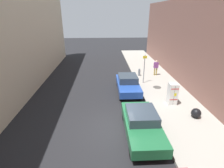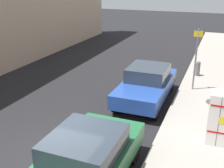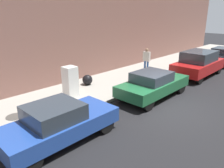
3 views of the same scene
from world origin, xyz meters
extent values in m
plane|color=black|center=(0.00, 0.00, 0.00)|extent=(80.00, 80.00, 0.00)
cube|color=white|center=(-4.33, -2.55, 0.95)|extent=(0.61, 0.62, 1.60)
cube|color=black|center=(-4.33, -2.24, 0.95)|extent=(0.01, 0.01, 1.52)
cube|color=yellow|center=(-4.41, -2.24, 1.03)|extent=(0.16, 0.01, 0.22)
cube|color=red|center=(-4.33, -2.24, 1.46)|extent=(0.55, 0.01, 0.05)
cube|color=red|center=(-4.33, -2.24, 0.63)|extent=(0.55, 0.01, 0.05)
cylinder|color=#47443F|center=(-4.18, -5.58, 0.16)|extent=(0.70, 0.70, 0.02)
cylinder|color=slate|center=(-3.16, -6.76, 1.49)|extent=(0.07, 0.07, 2.68)
cube|color=yellow|center=(-3.16, -6.74, 2.63)|extent=(0.36, 0.02, 0.24)
cylinder|color=slate|center=(-3.16, -8.77, 0.48)|extent=(0.22, 0.22, 0.65)
sphere|color=slate|center=(-3.16, -8.77, 0.82)|extent=(0.20, 0.20, 0.20)
cube|color=#23479E|center=(-1.45, -5.09, 0.61)|extent=(1.77, 4.13, 0.55)
cube|color=#2D3842|center=(-1.45, -5.30, 1.16)|extent=(1.55, 1.74, 0.55)
cylinder|color=black|center=(-2.21, -3.61, 0.33)|extent=(0.22, 0.67, 0.67)
cylinder|color=black|center=(-0.70, -3.61, 0.33)|extent=(0.22, 0.67, 0.67)
cylinder|color=black|center=(-2.21, -6.57, 0.33)|extent=(0.22, 0.67, 0.67)
cylinder|color=black|center=(-0.70, -6.57, 0.33)|extent=(0.22, 0.67, 0.67)
cube|color=#1E6038|center=(-1.45, 0.67, 0.64)|extent=(1.82, 4.38, 0.55)
cube|color=#2D3842|center=(-1.45, 0.45, 1.17)|extent=(1.60, 1.84, 0.50)
cylinder|color=black|center=(-2.23, -0.90, 0.37)|extent=(0.22, 0.73, 0.73)
cylinder|color=black|center=(-0.67, -0.90, 0.37)|extent=(0.22, 0.73, 0.73)
camera|label=1|loc=(0.57, 8.57, 6.37)|focal=28.00mm
camera|label=2|loc=(-4.12, 5.46, 4.79)|focal=45.00mm
camera|label=3|loc=(4.49, -8.70, 4.35)|focal=35.00mm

